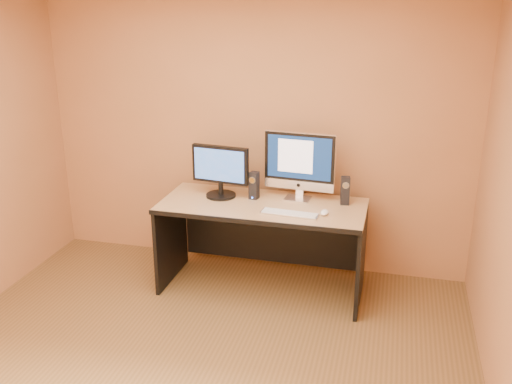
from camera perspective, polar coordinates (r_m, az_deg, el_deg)
walls at (r=3.46m, az=-8.41°, el=-1.37°), size 4.00×4.00×2.60m
desk at (r=5.01m, az=0.62°, el=-5.55°), size 1.75×0.78×0.81m
imac at (r=4.89m, az=4.29°, el=2.62°), size 0.64×0.28×0.60m
second_monitor at (r=4.97m, az=-3.57°, el=2.04°), size 0.55×0.32×0.46m
speaker_left at (r=4.95m, az=-0.19°, el=0.66°), size 0.09×0.09×0.24m
speaker_right at (r=4.88m, az=8.90°, el=0.14°), size 0.09×0.09×0.24m
keyboard at (r=4.63m, az=3.36°, el=-2.16°), size 0.48×0.16×0.02m
mouse at (r=4.65m, az=6.87°, el=-2.03°), size 0.07×0.11×0.04m
cable_a at (r=5.08m, az=4.80°, el=-0.27°), size 0.09×0.23×0.01m
cable_b at (r=5.08m, az=4.27°, el=-0.26°), size 0.12×0.17×0.01m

